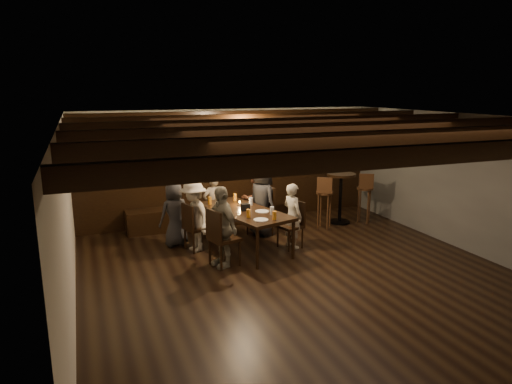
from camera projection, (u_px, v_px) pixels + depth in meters
name	position (u px, v px, depth m)	size (l,w,h in m)	color
room	(239.00, 183.00, 8.58)	(7.00, 7.00, 7.00)	black
dining_table	(244.00, 213.00, 8.07)	(1.34, 2.09, 0.72)	black
chair_left_near	(196.00, 236.00, 8.09)	(0.48, 0.48, 0.86)	black
chair_left_far	(224.00, 248.00, 7.38)	(0.53, 0.53, 0.95)	black
chair_right_near	(261.00, 221.00, 8.92)	(0.53, 0.53, 0.95)	black
chair_right_far	(291.00, 234.00, 8.22)	(0.48, 0.48, 0.85)	black
person_bench_left	(175.00, 214.00, 8.27)	(0.58, 0.38, 1.18)	#2B2B2E
person_bench_centre	(213.00, 205.00, 8.91)	(0.44, 0.29, 1.20)	gray
person_bench_right	(255.00, 198.00, 9.30)	(0.62, 0.48, 1.27)	brown
person_left_near	(194.00, 216.00, 7.99)	(0.81, 0.47, 1.26)	#BCB39F
person_left_far	(222.00, 227.00, 7.28)	(0.78, 0.32, 1.32)	gray
person_right_near	(262.00, 200.00, 8.85)	(0.68, 0.45, 1.40)	#27272A
person_right_far	(292.00, 216.00, 8.17)	(0.43, 0.28, 1.18)	#BCB49F
pint_a	(210.00, 201.00, 8.42)	(0.07, 0.07, 0.14)	#BF7219
pint_b	(235.00, 197.00, 8.69)	(0.07, 0.07, 0.14)	#BF7219
pint_c	(226.00, 207.00, 7.94)	(0.07, 0.07, 0.14)	#BF7219
pint_d	(251.00, 201.00, 8.37)	(0.07, 0.07, 0.14)	silver
pint_e	(248.00, 213.00, 7.56)	(0.07, 0.07, 0.14)	#BF7219
pint_f	(272.00, 211.00, 7.72)	(0.07, 0.07, 0.14)	silver
pint_g	(274.00, 215.00, 7.44)	(0.07, 0.07, 0.14)	#BF7219
plate_near	(261.00, 220.00, 7.42)	(0.24, 0.24, 0.01)	white
plate_far	(262.00, 211.00, 7.92)	(0.24, 0.24, 0.01)	white
condiment_caddy	(245.00, 207.00, 8.00)	(0.15, 0.10, 0.12)	black
candle	(240.00, 204.00, 8.35)	(0.05, 0.05, 0.05)	beige
high_top_table	(341.00, 191.00, 9.64)	(0.61, 0.61, 1.08)	black
bar_stool_left	(324.00, 209.00, 9.35)	(0.40, 0.40, 1.09)	#341F10
bar_stool_right	(364.00, 204.00, 9.75)	(0.39, 0.40, 1.09)	#341F10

